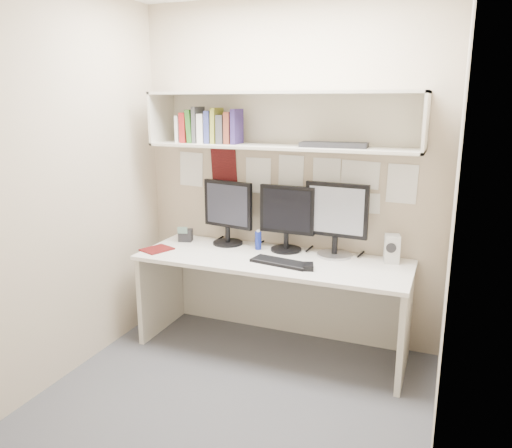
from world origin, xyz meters
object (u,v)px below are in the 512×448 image
at_px(keyboard, 281,262).
at_px(speaker, 392,249).
at_px(monitor_right, 336,218).
at_px(monitor_center, 287,216).
at_px(monitor_left, 228,210).
at_px(desk, 272,304).
at_px(maroon_notebook, 157,249).
at_px(desk_phone, 186,235).

relative_size(keyboard, speaker, 2.09).
distance_m(monitor_right, keyboard, 0.54).
xyz_separation_m(monitor_center, speaker, (0.79, -0.01, -0.17)).
distance_m(monitor_left, keyboard, 0.70).
distance_m(desk, keyboard, 0.40).
relative_size(desk, monitor_center, 3.97).
distance_m(keyboard, maroon_notebook, 1.00).
bearing_deg(keyboard, desk_phone, 173.00).
bearing_deg(monitor_center, desk, -96.86).
xyz_separation_m(maroon_notebook, desk_phone, (0.08, 0.31, 0.05)).
distance_m(desk, speaker, 0.97).
bearing_deg(speaker, desk_phone, 168.14).
xyz_separation_m(monitor_right, speaker, (0.41, -0.01, -0.19)).
height_order(monitor_left, monitor_right, monitor_right).
height_order(speaker, desk_phone, speaker).
bearing_deg(desk, speaker, 14.44).
bearing_deg(desk_phone, keyboard, -32.50).
xyz_separation_m(keyboard, maroon_notebook, (-1.00, -0.04, -0.00)).
distance_m(keyboard, speaker, 0.80).
height_order(monitor_left, maroon_notebook, monitor_left).
bearing_deg(speaker, monitor_right, 165.37).
height_order(desk, speaker, speaker).
height_order(keyboard, maroon_notebook, keyboard).
bearing_deg(desk_phone, monitor_left, -6.62).
height_order(desk, maroon_notebook, maroon_notebook).
bearing_deg(desk, monitor_center, 81.43).
distance_m(desk, monitor_right, 0.80).
relative_size(desk, desk_phone, 15.42).
relative_size(keyboard, desk_phone, 3.28).
height_order(monitor_left, speaker, monitor_left).
bearing_deg(monitor_left, desk, -14.90).
xyz_separation_m(desk, monitor_right, (0.41, 0.22, 0.66)).
relative_size(speaker, desk_phone, 1.57).
xyz_separation_m(desk, monitor_left, (-0.46, 0.22, 0.64)).
distance_m(monitor_left, monitor_right, 0.87).
bearing_deg(keyboard, desk, 140.88).
relative_size(desk, monitor_left, 3.91).
bearing_deg(desk, maroon_notebook, -170.61).
height_order(monitor_right, keyboard, monitor_right).
xyz_separation_m(desk, desk_phone, (-0.82, 0.16, 0.41)).
xyz_separation_m(keyboard, desk_phone, (-0.92, 0.27, 0.04)).
height_order(desk, monitor_right, monitor_right).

